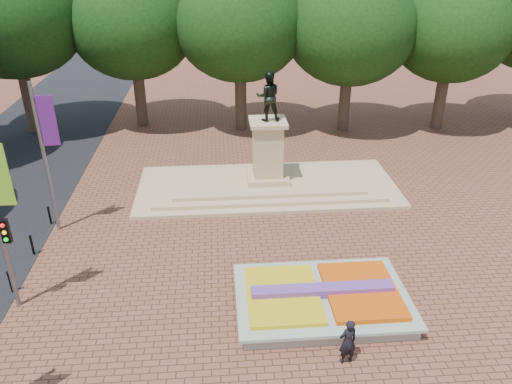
% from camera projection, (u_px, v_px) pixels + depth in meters
% --- Properties ---
extents(ground, '(90.00, 90.00, 0.00)m').
position_uv_depth(ground, '(287.00, 276.00, 20.18)').
color(ground, brown).
rests_on(ground, ground).
extents(flower_bed, '(6.30, 4.30, 0.91)m').
position_uv_depth(flower_bed, '(323.00, 298.00, 18.31)').
color(flower_bed, gray).
rests_on(flower_bed, ground).
extents(monument, '(14.00, 6.00, 6.40)m').
position_uv_depth(monument, '(267.00, 174.00, 26.91)').
color(monument, tan).
rests_on(monument, ground).
extents(tree_row_back, '(44.80, 8.80, 10.43)m').
position_uv_depth(tree_row_back, '(288.00, 32.00, 33.37)').
color(tree_row_back, '#37291E').
rests_on(tree_row_back, ground).
extents(pedestrian, '(0.69, 0.54, 1.67)m').
position_uv_depth(pedestrian, '(348.00, 342.00, 15.69)').
color(pedestrian, black).
rests_on(pedestrian, ground).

